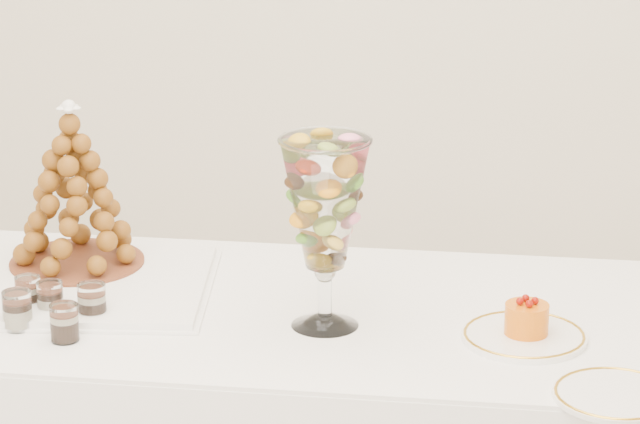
# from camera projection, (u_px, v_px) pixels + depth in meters

# --- Properties ---
(lace_tray) EXTENTS (0.65, 0.53, 0.02)m
(lace_tray) POSITION_uv_depth(u_px,v_px,m) (63.00, 285.00, 3.12)
(lace_tray) COLOR white
(lace_tray) RESTS_ON buffet_table
(macaron_vase) EXTENTS (0.17, 0.17, 0.37)m
(macaron_vase) POSITION_uv_depth(u_px,v_px,m) (325.00, 206.00, 2.86)
(macaron_vase) COLOR white
(macaron_vase) RESTS_ON buffet_table
(cake_plate) EXTENTS (0.24, 0.24, 0.01)m
(cake_plate) POSITION_uv_depth(u_px,v_px,m) (524.00, 337.00, 2.87)
(cake_plate) COLOR white
(cake_plate) RESTS_ON buffet_table
(spare_plate) EXTENTS (0.22, 0.22, 0.01)m
(spare_plate) POSITION_uv_depth(u_px,v_px,m) (615.00, 395.00, 2.63)
(spare_plate) COLOR white
(spare_plate) RESTS_ON buffet_table
(verrine_a) EXTENTS (0.06, 0.06, 0.07)m
(verrine_a) POSITION_uv_depth(u_px,v_px,m) (28.00, 293.00, 3.01)
(verrine_a) COLOR white
(verrine_a) RESTS_ON buffet_table
(verrine_b) EXTENTS (0.06, 0.06, 0.07)m
(verrine_b) POSITION_uv_depth(u_px,v_px,m) (50.00, 299.00, 2.98)
(verrine_b) COLOR white
(verrine_b) RESTS_ON buffet_table
(verrine_c) EXTENTS (0.07, 0.07, 0.08)m
(verrine_c) POSITION_uv_depth(u_px,v_px,m) (92.00, 302.00, 2.95)
(verrine_c) COLOR white
(verrine_c) RESTS_ON buffet_table
(verrine_d) EXTENTS (0.07, 0.07, 0.08)m
(verrine_d) POSITION_uv_depth(u_px,v_px,m) (17.00, 310.00, 2.91)
(verrine_d) COLOR white
(verrine_d) RESTS_ON buffet_table
(verrine_e) EXTENTS (0.06, 0.06, 0.07)m
(verrine_e) POSITION_uv_depth(u_px,v_px,m) (64.00, 323.00, 2.86)
(verrine_e) COLOR white
(verrine_e) RESTS_ON buffet_table
(croquembouche) EXTENTS (0.28, 0.28, 0.36)m
(croquembouche) POSITION_uv_depth(u_px,v_px,m) (73.00, 185.00, 3.16)
(croquembouche) COLOR brown
(croquembouche) RESTS_ON lace_tray
(mousse_cake) EXTENTS (0.08, 0.08, 0.07)m
(mousse_cake) POSITION_uv_depth(u_px,v_px,m) (527.00, 318.00, 2.87)
(mousse_cake) COLOR orange
(mousse_cake) RESTS_ON cake_plate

